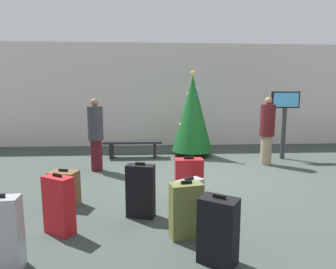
{
  "coord_description": "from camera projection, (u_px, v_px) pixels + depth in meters",
  "views": [
    {
      "loc": [
        -1.27,
        -5.85,
        1.8
      ],
      "look_at": [
        -0.9,
        0.24,
        0.9
      ],
      "focal_mm": 29.89,
      "sensor_mm": 36.0,
      "label": 1
    }
  ],
  "objects": [
    {
      "name": "suitcase_6",
      "position": [
        218.0,
        231.0,
        2.95
      ],
      "size": [
        0.47,
        0.43,
        0.76
      ],
      "color": "black",
      "rests_on": "ground_plane"
    },
    {
      "name": "traveller_1",
      "position": [
        96.0,
        133.0,
        6.45
      ],
      "size": [
        0.46,
        0.46,
        1.69
      ],
      "color": "#4C1419",
      "rests_on": "ground_plane"
    },
    {
      "name": "flight_info_kiosk",
      "position": [
        285.0,
        113.0,
        7.61
      ],
      "size": [
        0.77,
        0.12,
        1.85
      ],
      "color": "#333338",
      "rests_on": "ground_plane"
    },
    {
      "name": "suitcase_7",
      "position": [
        1.0,
        234.0,
        2.82
      ],
      "size": [
        0.41,
        0.23,
        0.81
      ],
      "color": "#9EA0A5",
      "rests_on": "ground_plane"
    },
    {
      "name": "suitcase_1",
      "position": [
        59.0,
        205.0,
        3.58
      ],
      "size": [
        0.44,
        0.37,
        0.8
      ],
      "color": "#B2191E",
      "rests_on": "ground_plane"
    },
    {
      "name": "suitcase_5",
      "position": [
        64.0,
        188.0,
        4.5
      ],
      "size": [
        0.49,
        0.37,
        0.6
      ],
      "color": "brown",
      "rests_on": "ground_plane"
    },
    {
      "name": "holiday_tree",
      "position": [
        192.0,
        114.0,
        7.97
      ],
      "size": [
        1.16,
        1.16,
        2.42
      ],
      "color": "#4C3319",
      "rests_on": "ground_plane"
    },
    {
      "name": "suitcase_2",
      "position": [
        186.0,
        210.0,
        3.5
      ],
      "size": [
        0.43,
        0.29,
        0.73
      ],
      "color": "#59602D",
      "rests_on": "ground_plane"
    },
    {
      "name": "traveller_0",
      "position": [
        267.0,
        130.0,
        7.02
      ],
      "size": [
        0.5,
        0.5,
        1.71
      ],
      "color": "gray",
      "rests_on": "ground_plane"
    },
    {
      "name": "back_wall",
      "position": [
        188.0,
        95.0,
        9.68
      ],
      "size": [
        16.0,
        0.2,
        3.47
      ],
      "primitive_type": "cube",
      "color": "beige",
      "rests_on": "ground_plane"
    },
    {
      "name": "suitcase_3",
      "position": [
        189.0,
        198.0,
        4.1
      ],
      "size": [
        0.47,
        0.4,
        0.59
      ],
      "color": "#9EA0A5",
      "rests_on": "ground_plane"
    },
    {
      "name": "ground_plane",
      "position": [
        210.0,
        176.0,
        6.12
      ],
      "size": [
        16.0,
        16.0,
        0.0
      ],
      "primitive_type": "plane",
      "color": "#38423D"
    },
    {
      "name": "suitcase_4",
      "position": [
        141.0,
        191.0,
        4.07
      ],
      "size": [
        0.44,
        0.28,
        0.82
      ],
      "color": "black",
      "rests_on": "ground_plane"
    },
    {
      "name": "suitcase_0",
      "position": [
        189.0,
        179.0,
        4.73
      ],
      "size": [
        0.47,
        0.25,
        0.75
      ],
      "color": "#B2191E",
      "rests_on": "ground_plane"
    },
    {
      "name": "waiting_bench",
      "position": [
        133.0,
        145.0,
        7.86
      ],
      "size": [
        1.62,
        0.44,
        0.48
      ],
      "color": "black",
      "rests_on": "ground_plane"
    }
  ]
}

